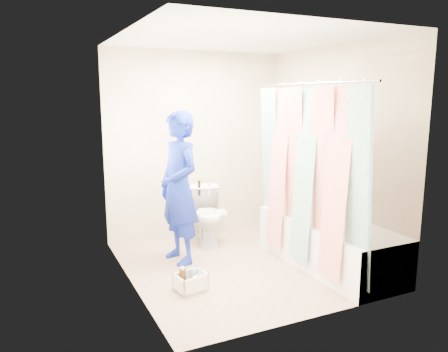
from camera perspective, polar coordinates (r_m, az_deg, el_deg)
name	(u,v)px	position (r m, az deg, el deg)	size (l,w,h in m)	color
floor	(241,264)	(4.91, 2.19, -11.47)	(2.60, 2.60, 0.00)	gray
ceiling	(242,38)	(4.59, 2.41, 17.54)	(2.40, 2.60, 0.02)	silver
wall_back	(196,144)	(5.77, -3.67, 4.14)	(2.40, 0.02, 2.40)	beige
wall_front	(317,177)	(3.51, 12.11, -0.17)	(2.40, 0.02, 2.40)	beige
wall_left	(128,164)	(4.19, -12.44, 1.51)	(0.02, 2.60, 2.40)	beige
wall_right	(333,151)	(5.26, 14.01, 3.23)	(0.02, 2.60, 2.40)	beige
bathtub	(328,242)	(4.92, 13.47, -8.38)	(0.70, 1.75, 0.50)	white
curtain_rod	(309,84)	(4.47, 11.02, 11.77)	(0.02, 0.02, 1.90)	silver
shower_curtain	(306,176)	(4.54, 10.61, -0.04)	(0.06, 1.75, 1.80)	white
toilet	(207,215)	(5.52, -2.17, -5.15)	(0.39, 0.68, 0.70)	white
tank_lid	(209,213)	(5.40, -1.98, -4.85)	(0.43, 0.19, 0.03)	white
tank_internals	(202,186)	(5.61, -2.91, -1.35)	(0.17, 0.07, 0.23)	black
plumber	(179,188)	(4.80, -5.89, -1.55)	(0.61, 0.40, 1.68)	#0F2399
cleaning_caddy	(192,282)	(4.29, -4.27, -13.70)	(0.32, 0.27, 0.21)	white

